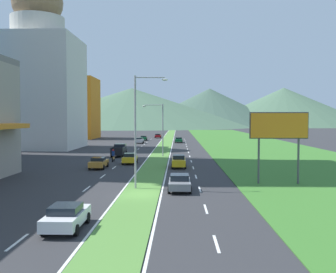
# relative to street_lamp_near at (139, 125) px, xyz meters

# --- Properties ---
(ground_plane) EXTENTS (600.00, 600.00, 0.00)m
(ground_plane) POSITION_rel_street_lamp_near_xyz_m (0.39, -2.88, -5.80)
(ground_plane) COLOR #2D2D30
(grass_median) EXTENTS (3.20, 240.00, 0.06)m
(grass_median) POSITION_rel_street_lamp_near_xyz_m (0.39, 57.12, -5.77)
(grass_median) COLOR #518438
(grass_median) RESTS_ON ground_plane
(grass_verge_right) EXTENTS (24.00, 240.00, 0.06)m
(grass_verge_right) POSITION_rel_street_lamp_near_xyz_m (20.99, 57.12, -5.77)
(grass_verge_right) COLOR #387028
(grass_verge_right) RESTS_ON ground_plane
(lane_dash_left_1) EXTENTS (0.16, 2.80, 0.01)m
(lane_dash_left_1) POSITION_rel_street_lamp_near_xyz_m (-4.71, -15.31, -5.80)
(lane_dash_left_1) COLOR silver
(lane_dash_left_1) RESTS_ON ground_plane
(lane_dash_left_2) EXTENTS (0.16, 2.80, 0.01)m
(lane_dash_left_2) POSITION_rel_street_lamp_near_xyz_m (-4.71, -7.75, -5.80)
(lane_dash_left_2) COLOR silver
(lane_dash_left_2) RESTS_ON ground_plane
(lane_dash_left_3) EXTENTS (0.16, 2.80, 0.01)m
(lane_dash_left_3) POSITION_rel_street_lamp_near_xyz_m (-4.71, -0.19, -5.80)
(lane_dash_left_3) COLOR silver
(lane_dash_left_3) RESTS_ON ground_plane
(lane_dash_left_4) EXTENTS (0.16, 2.80, 0.01)m
(lane_dash_left_4) POSITION_rel_street_lamp_near_xyz_m (-4.71, 7.38, -5.80)
(lane_dash_left_4) COLOR silver
(lane_dash_left_4) RESTS_ON ground_plane
(lane_dash_left_5) EXTENTS (0.16, 2.80, 0.01)m
(lane_dash_left_5) POSITION_rel_street_lamp_near_xyz_m (-4.71, 14.94, -5.80)
(lane_dash_left_5) COLOR silver
(lane_dash_left_5) RESTS_ON ground_plane
(lane_dash_left_6) EXTENTS (0.16, 2.80, 0.01)m
(lane_dash_left_6) POSITION_rel_street_lamp_near_xyz_m (-4.71, 22.51, -5.80)
(lane_dash_left_6) COLOR silver
(lane_dash_left_6) RESTS_ON ground_plane
(lane_dash_left_7) EXTENTS (0.16, 2.80, 0.01)m
(lane_dash_left_7) POSITION_rel_street_lamp_near_xyz_m (-4.71, 30.07, -5.80)
(lane_dash_left_7) COLOR silver
(lane_dash_left_7) RESTS_ON ground_plane
(lane_dash_left_8) EXTENTS (0.16, 2.80, 0.01)m
(lane_dash_left_8) POSITION_rel_street_lamp_near_xyz_m (-4.71, 37.64, -5.80)
(lane_dash_left_8) COLOR silver
(lane_dash_left_8) RESTS_ON ground_plane
(lane_dash_left_9) EXTENTS (0.16, 2.80, 0.01)m
(lane_dash_left_9) POSITION_rel_street_lamp_near_xyz_m (-4.71, 45.20, -5.80)
(lane_dash_left_9) COLOR silver
(lane_dash_left_9) RESTS_ON ground_plane
(lane_dash_left_10) EXTENTS (0.16, 2.80, 0.01)m
(lane_dash_left_10) POSITION_rel_street_lamp_near_xyz_m (-4.71, 52.76, -5.80)
(lane_dash_left_10) COLOR silver
(lane_dash_left_10) RESTS_ON ground_plane
(lane_dash_left_11) EXTENTS (0.16, 2.80, 0.01)m
(lane_dash_left_11) POSITION_rel_street_lamp_near_xyz_m (-4.71, 60.33, -5.80)
(lane_dash_left_11) COLOR silver
(lane_dash_left_11) RESTS_ON ground_plane
(lane_dash_left_12) EXTENTS (0.16, 2.80, 0.01)m
(lane_dash_left_12) POSITION_rel_street_lamp_near_xyz_m (-4.71, 67.89, -5.80)
(lane_dash_left_12) COLOR silver
(lane_dash_left_12) RESTS_ON ground_plane
(lane_dash_left_13) EXTENTS (0.16, 2.80, 0.01)m
(lane_dash_left_13) POSITION_rel_street_lamp_near_xyz_m (-4.71, 75.46, -5.80)
(lane_dash_left_13) COLOR silver
(lane_dash_left_13) RESTS_ON ground_plane
(lane_dash_left_14) EXTENTS (0.16, 2.80, 0.01)m
(lane_dash_left_14) POSITION_rel_street_lamp_near_xyz_m (-4.71, 83.02, -5.80)
(lane_dash_left_14) COLOR silver
(lane_dash_left_14) RESTS_ON ground_plane
(lane_dash_right_1) EXTENTS (0.16, 2.80, 0.01)m
(lane_dash_right_1) POSITION_rel_street_lamp_near_xyz_m (5.49, -15.31, -5.80)
(lane_dash_right_1) COLOR silver
(lane_dash_right_1) RESTS_ON ground_plane
(lane_dash_right_2) EXTENTS (0.16, 2.80, 0.01)m
(lane_dash_right_2) POSITION_rel_street_lamp_near_xyz_m (5.49, -7.75, -5.80)
(lane_dash_right_2) COLOR silver
(lane_dash_right_2) RESTS_ON ground_plane
(lane_dash_right_3) EXTENTS (0.16, 2.80, 0.01)m
(lane_dash_right_3) POSITION_rel_street_lamp_near_xyz_m (5.49, -0.19, -5.80)
(lane_dash_right_3) COLOR silver
(lane_dash_right_3) RESTS_ON ground_plane
(lane_dash_right_4) EXTENTS (0.16, 2.80, 0.01)m
(lane_dash_right_4) POSITION_rel_street_lamp_near_xyz_m (5.49, 7.38, -5.80)
(lane_dash_right_4) COLOR silver
(lane_dash_right_4) RESTS_ON ground_plane
(lane_dash_right_5) EXTENTS (0.16, 2.80, 0.01)m
(lane_dash_right_5) POSITION_rel_street_lamp_near_xyz_m (5.49, 14.94, -5.80)
(lane_dash_right_5) COLOR silver
(lane_dash_right_5) RESTS_ON ground_plane
(lane_dash_right_6) EXTENTS (0.16, 2.80, 0.01)m
(lane_dash_right_6) POSITION_rel_street_lamp_near_xyz_m (5.49, 22.51, -5.80)
(lane_dash_right_6) COLOR silver
(lane_dash_right_6) RESTS_ON ground_plane
(lane_dash_right_7) EXTENTS (0.16, 2.80, 0.01)m
(lane_dash_right_7) POSITION_rel_street_lamp_near_xyz_m (5.49, 30.07, -5.80)
(lane_dash_right_7) COLOR silver
(lane_dash_right_7) RESTS_ON ground_plane
(lane_dash_right_8) EXTENTS (0.16, 2.80, 0.01)m
(lane_dash_right_8) POSITION_rel_street_lamp_near_xyz_m (5.49, 37.64, -5.80)
(lane_dash_right_8) COLOR silver
(lane_dash_right_8) RESTS_ON ground_plane
(lane_dash_right_9) EXTENTS (0.16, 2.80, 0.01)m
(lane_dash_right_9) POSITION_rel_street_lamp_near_xyz_m (5.49, 45.20, -5.80)
(lane_dash_right_9) COLOR silver
(lane_dash_right_9) RESTS_ON ground_plane
(lane_dash_right_10) EXTENTS (0.16, 2.80, 0.01)m
(lane_dash_right_10) POSITION_rel_street_lamp_near_xyz_m (5.49, 52.76, -5.80)
(lane_dash_right_10) COLOR silver
(lane_dash_right_10) RESTS_ON ground_plane
(lane_dash_right_11) EXTENTS (0.16, 2.80, 0.01)m
(lane_dash_right_11) POSITION_rel_street_lamp_near_xyz_m (5.49, 60.33, -5.80)
(lane_dash_right_11) COLOR silver
(lane_dash_right_11) RESTS_ON ground_plane
(lane_dash_right_12) EXTENTS (0.16, 2.80, 0.01)m
(lane_dash_right_12) POSITION_rel_street_lamp_near_xyz_m (5.49, 67.89, -5.80)
(lane_dash_right_12) COLOR silver
(lane_dash_right_12) RESTS_ON ground_plane
(lane_dash_right_13) EXTENTS (0.16, 2.80, 0.01)m
(lane_dash_right_13) POSITION_rel_street_lamp_near_xyz_m (5.49, 75.46, -5.80)
(lane_dash_right_13) COLOR silver
(lane_dash_right_13) RESTS_ON ground_plane
(lane_dash_right_14) EXTENTS (0.16, 2.80, 0.01)m
(lane_dash_right_14) POSITION_rel_street_lamp_near_xyz_m (5.49, 83.02, -5.80)
(lane_dash_right_14) COLOR silver
(lane_dash_right_14) RESTS_ON ground_plane
(edge_line_median_left) EXTENTS (0.16, 240.00, 0.01)m
(edge_line_median_left) POSITION_rel_street_lamp_near_xyz_m (-1.36, 57.12, -5.80)
(edge_line_median_left) COLOR silver
(edge_line_median_left) RESTS_ON ground_plane
(edge_line_median_right) EXTENTS (0.16, 240.00, 0.01)m
(edge_line_median_right) POSITION_rel_street_lamp_near_xyz_m (2.14, 57.12, -5.80)
(edge_line_median_right) COLOR silver
(edge_line_median_right) RESTS_ON ground_plane
(domed_building) EXTENTS (16.66, 16.66, 35.90)m
(domed_building) POSITION_rel_street_lamp_near_xyz_m (-25.93, 47.05, 9.42)
(domed_building) COLOR silver
(domed_building) RESTS_ON ground_plane
(midrise_colored) EXTENTS (14.58, 14.58, 19.07)m
(midrise_colored) POSITION_rel_street_lamp_near_xyz_m (-29.70, 87.67, 3.73)
(midrise_colored) COLOR orange
(midrise_colored) RESTS_ON ground_plane
(hill_far_left) EXTENTS (174.78, 174.78, 28.49)m
(hill_far_left) POSITION_rel_street_lamp_near_xyz_m (-30.58, 251.32, 8.44)
(hill_far_left) COLOR #47664C
(hill_far_left) RESTS_ON ground_plane
(hill_far_center) EXTENTS (124.56, 124.56, 30.54)m
(hill_far_center) POSITION_rel_street_lamp_near_xyz_m (29.06, 283.15, 9.47)
(hill_far_center) COLOR #3D5647
(hill_far_center) RESTS_ON ground_plane
(hill_far_right) EXTENTS (138.29, 138.29, 31.19)m
(hill_far_right) POSITION_rel_street_lamp_near_xyz_m (89.34, 284.87, 9.79)
(hill_far_right) COLOR #47664C
(hill_far_right) RESTS_ON ground_plane
(street_lamp_near) EXTENTS (3.02, 0.43, 10.16)m
(street_lamp_near) POSITION_rel_street_lamp_near_xyz_m (0.00, 0.00, 0.00)
(street_lamp_near) COLOR #99999E
(street_lamp_near) RESTS_ON ground_plane
(street_lamp_mid) EXTENTS (3.47, 0.50, 8.71)m
(street_lamp_mid) POSITION_rel_street_lamp_near_xyz_m (0.60, 29.32, -0.70)
(street_lamp_mid) COLOR #99999E
(street_lamp_mid) RESTS_ON ground_plane
(billboard_roadside) EXTENTS (5.63, 0.28, 6.96)m
(billboard_roadside) POSITION_rel_street_lamp_near_xyz_m (13.22, 2.76, -0.47)
(billboard_roadside) COLOR #4C4C51
(billboard_roadside) RESTS_ON ground_plane
(car_0) EXTENTS (1.99, 4.41, 1.40)m
(car_0) POSITION_rel_street_lamp_near_xyz_m (3.69, 66.74, -5.07)
(car_0) COLOR #0C5128
(car_0) RESTS_ON ground_plane
(car_1) EXTENTS (1.88, 4.12, 1.49)m
(car_1) POSITION_rel_street_lamp_near_xyz_m (-3.22, 19.27, -5.04)
(car_1) COLOR yellow
(car_1) RESTS_ON ground_plane
(car_2) EXTENTS (1.93, 4.48, 1.42)m
(car_2) POSITION_rel_street_lamp_near_xyz_m (-6.54, 14.09, -5.06)
(car_2) COLOR #C6842D
(car_2) RESTS_ON ground_plane
(car_3) EXTENTS (2.01, 4.29, 1.44)m
(car_3) POSITION_rel_street_lamp_near_xyz_m (-2.86, -12.93, -5.06)
(car_3) COLOR silver
(car_3) RESTS_ON ground_plane
(car_4) EXTENTS (2.01, 4.23, 1.43)m
(car_4) POSITION_rel_street_lamp_near_xyz_m (3.67, -0.91, -5.07)
(car_4) COLOR slate
(car_4) RESTS_ON ground_plane
(car_5) EXTENTS (1.87, 4.05, 1.39)m
(car_5) POSITION_rel_street_lamp_near_xyz_m (-6.34, 76.19, -5.08)
(car_5) COLOR #0C5128
(car_5) RESTS_ON ground_plane
(car_6) EXTENTS (1.86, 4.43, 1.62)m
(car_6) POSITION_rel_street_lamp_near_xyz_m (3.62, 15.20, -4.99)
(car_6) COLOR yellow
(car_6) RESTS_ON ground_plane
(car_7) EXTENTS (1.96, 4.14, 1.44)m
(car_7) POSITION_rel_street_lamp_near_xyz_m (-6.27, 63.68, -5.05)
(car_7) COLOR #B2B2B7
(car_7) RESTS_ON ground_plane
(car_8) EXTENTS (2.03, 4.31, 1.40)m
(car_8) POSITION_rel_street_lamp_near_xyz_m (-2.98, 90.73, -5.08)
(car_8) COLOR maroon
(car_8) RESTS_ON ground_plane
(pickup_truck_0) EXTENTS (2.18, 5.40, 2.00)m
(pickup_truck_0) POSITION_rel_street_lamp_near_xyz_m (-6.33, 29.98, -4.82)
(pickup_truck_0) COLOR black
(pickup_truck_0) RESTS_ON ground_plane
(motorcycle_rider) EXTENTS (0.36, 2.00, 1.80)m
(motorcycle_rider) POSITION_rel_street_lamp_near_xyz_m (-5.99, 21.94, -5.06)
(motorcycle_rider) COLOR black
(motorcycle_rider) RESTS_ON ground_plane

